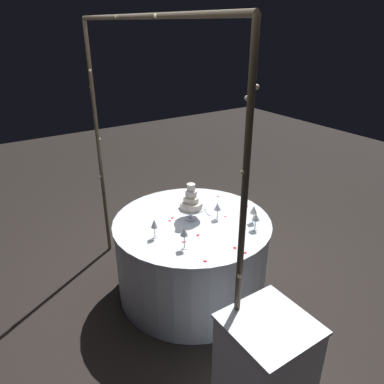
% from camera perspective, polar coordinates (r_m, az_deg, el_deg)
% --- Properties ---
extents(ground_plane, '(12.00, 12.00, 0.00)m').
position_cam_1_polar(ground_plane, '(3.59, -0.00, -14.84)').
color(ground_plane, black).
extents(decorative_arch, '(2.21, 0.06, 2.35)m').
position_cam_1_polar(decorative_arch, '(2.68, -7.10, 8.22)').
color(decorative_arch, '#473D2D').
rests_on(decorative_arch, ground).
extents(main_table, '(1.37, 1.37, 0.74)m').
position_cam_1_polar(main_table, '(3.37, -0.00, -9.98)').
color(main_table, silver).
rests_on(main_table, ground).
extents(side_table, '(0.47, 0.47, 0.78)m').
position_cam_1_polar(side_table, '(2.48, 11.22, -25.84)').
color(side_table, silver).
rests_on(side_table, ground).
extents(tiered_cake, '(0.22, 0.22, 0.33)m').
position_cam_1_polar(tiered_cake, '(3.12, -0.14, -1.59)').
color(tiered_cake, silver).
rests_on(tiered_cake, main_table).
extents(wine_glass_0, '(0.06, 0.06, 0.15)m').
position_cam_1_polar(wine_glass_0, '(3.16, 4.00, -2.38)').
color(wine_glass_0, silver).
rests_on(wine_glass_0, main_table).
extents(wine_glass_1, '(0.07, 0.07, 0.14)m').
position_cam_1_polar(wine_glass_1, '(3.04, 9.92, -3.95)').
color(wine_glass_1, silver).
rests_on(wine_glass_1, main_table).
extents(wine_glass_2, '(0.06, 0.06, 0.18)m').
position_cam_1_polar(wine_glass_2, '(2.74, -1.21, -6.34)').
color(wine_glass_2, silver).
rests_on(wine_glass_2, main_table).
extents(wine_glass_3, '(0.06, 0.06, 0.16)m').
position_cam_1_polar(wine_glass_3, '(2.90, -5.89, -5.05)').
color(wine_glass_3, silver).
rests_on(wine_glass_3, main_table).
extents(wine_glass_4, '(0.06, 0.06, 0.15)m').
position_cam_1_polar(wine_glass_4, '(3.14, 9.60, -2.83)').
color(wine_glass_4, silver).
rests_on(wine_glass_4, main_table).
extents(cake_knife, '(0.29, 0.11, 0.01)m').
position_cam_1_polar(cake_knife, '(3.38, 1.91, -2.41)').
color(cake_knife, silver).
rests_on(cake_knife, main_table).
extents(rose_petal_0, '(0.03, 0.04, 0.00)m').
position_cam_1_polar(rose_petal_0, '(2.88, -1.23, -7.78)').
color(rose_petal_0, red).
rests_on(rose_petal_0, main_table).
extents(rose_petal_1, '(0.04, 0.04, 0.00)m').
position_cam_1_polar(rose_petal_1, '(3.33, 0.16, -2.92)').
color(rose_petal_1, red).
rests_on(rose_petal_1, main_table).
extents(rose_petal_2, '(0.03, 0.03, 0.00)m').
position_cam_1_polar(rose_petal_2, '(3.33, 1.32, -2.91)').
color(rose_petal_2, red).
rests_on(rose_petal_2, main_table).
extents(rose_petal_3, '(0.03, 0.03, 0.00)m').
position_cam_1_polar(rose_petal_3, '(3.25, 5.23, -3.83)').
color(rose_petal_3, red).
rests_on(rose_petal_3, main_table).
extents(rose_petal_4, '(0.04, 0.04, 0.00)m').
position_cam_1_polar(rose_petal_4, '(2.96, 0.93, -6.75)').
color(rose_petal_4, red).
rests_on(rose_petal_4, main_table).
extents(rose_petal_5, '(0.03, 0.04, 0.00)m').
position_cam_1_polar(rose_petal_5, '(2.78, 8.29, -9.35)').
color(rose_petal_5, red).
rests_on(rose_petal_5, main_table).
extents(rose_petal_6, '(0.04, 0.04, 0.00)m').
position_cam_1_polar(rose_petal_6, '(2.67, 2.06, -10.73)').
color(rose_petal_6, red).
rests_on(rose_petal_6, main_table).
extents(rose_petal_7, '(0.04, 0.04, 0.00)m').
position_cam_1_polar(rose_petal_7, '(2.83, 6.69, -8.65)').
color(rose_petal_7, red).
rests_on(rose_petal_7, main_table).
extents(rose_petal_8, '(0.03, 0.03, 0.00)m').
position_cam_1_polar(rose_petal_8, '(3.61, 4.09, -0.67)').
color(rose_petal_8, red).
rests_on(rose_petal_8, main_table).
extents(rose_petal_9, '(0.03, 0.03, 0.00)m').
position_cam_1_polar(rose_petal_9, '(3.33, -0.85, -2.92)').
color(rose_petal_9, red).
rests_on(rose_petal_9, main_table).
extents(rose_petal_10, '(0.03, 0.04, 0.00)m').
position_cam_1_polar(rose_petal_10, '(3.44, 8.51, -2.27)').
color(rose_petal_10, red).
rests_on(rose_petal_10, main_table).
extents(rose_petal_11, '(0.03, 0.03, 0.00)m').
position_cam_1_polar(rose_petal_11, '(3.17, -3.46, -4.49)').
color(rose_petal_11, red).
rests_on(rose_petal_11, main_table).
extents(rose_petal_12, '(0.03, 0.04, 0.00)m').
position_cam_1_polar(rose_petal_12, '(3.21, -3.09, -4.07)').
color(rose_petal_12, red).
rests_on(rose_petal_12, main_table).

